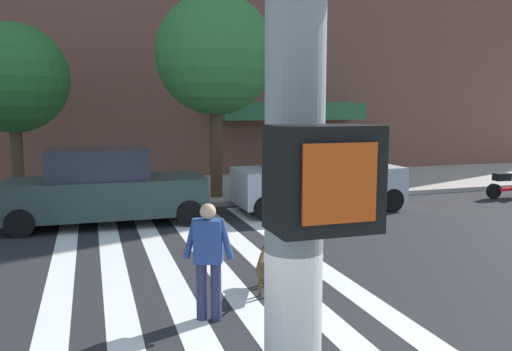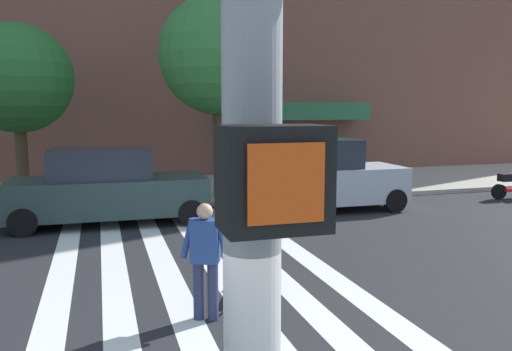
{
  "view_description": "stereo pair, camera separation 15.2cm",
  "coord_description": "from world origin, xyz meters",
  "px_view_note": "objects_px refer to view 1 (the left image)",
  "views": [
    {
      "loc": [
        -1.42,
        -1.99,
        2.94
      ],
      "look_at": [
        1.51,
        7.17,
        1.65
      ],
      "focal_mm": 36.39,
      "sensor_mm": 36.0,
      "label": 1
    },
    {
      "loc": [
        -1.28,
        -2.04,
        2.94
      ],
      "look_at": [
        1.51,
        7.17,
        1.65
      ],
      "focal_mm": 36.39,
      "sensor_mm": 36.0,
      "label": 2
    }
  ],
  "objects_px": {
    "parked_car_third_in_line": "(317,177)",
    "parked_scooter": "(509,183)",
    "parked_car_behind_first": "(105,188)",
    "pedestrian_dog_walker": "(208,255)",
    "dog_on_leash": "(266,263)",
    "street_tree_middle": "(215,56)",
    "street_tree_nearest": "(13,79)"
  },
  "relations": [
    {
      "from": "parked_scooter",
      "to": "street_tree_middle",
      "type": "height_order",
      "value": "street_tree_middle"
    },
    {
      "from": "parked_car_behind_first",
      "to": "street_tree_nearest",
      "type": "relative_size",
      "value": 0.93
    },
    {
      "from": "parked_scooter",
      "to": "street_tree_nearest",
      "type": "bearing_deg",
      "value": 167.11
    },
    {
      "from": "parked_scooter",
      "to": "street_tree_nearest",
      "type": "xyz_separation_m",
      "value": [
        -14.95,
        3.42,
        3.26
      ]
    },
    {
      "from": "dog_on_leash",
      "to": "parked_car_behind_first",
      "type": "bearing_deg",
      "value": 112.14
    },
    {
      "from": "parked_car_behind_first",
      "to": "street_tree_middle",
      "type": "height_order",
      "value": "street_tree_middle"
    },
    {
      "from": "parked_car_third_in_line",
      "to": "street_tree_middle",
      "type": "bearing_deg",
      "value": 137.0
    },
    {
      "from": "parked_car_third_in_line",
      "to": "street_tree_middle",
      "type": "distance_m",
      "value": 4.8
    },
    {
      "from": "street_tree_nearest",
      "to": "parked_scooter",
      "type": "bearing_deg",
      "value": -12.89
    },
    {
      "from": "street_tree_nearest",
      "to": "dog_on_leash",
      "type": "bearing_deg",
      "value": -62.62
    },
    {
      "from": "parked_scooter",
      "to": "street_tree_nearest",
      "type": "distance_m",
      "value": 15.68
    },
    {
      "from": "dog_on_leash",
      "to": "street_tree_middle",
      "type": "bearing_deg",
      "value": 82.27
    },
    {
      "from": "parked_car_behind_first",
      "to": "parked_scooter",
      "type": "xyz_separation_m",
      "value": [
        12.57,
        -0.05,
        -0.43
      ]
    },
    {
      "from": "parked_scooter",
      "to": "dog_on_leash",
      "type": "bearing_deg",
      "value": -151.16
    },
    {
      "from": "dog_on_leash",
      "to": "street_tree_nearest",
      "type": "bearing_deg",
      "value": 117.38
    },
    {
      "from": "street_tree_nearest",
      "to": "dog_on_leash",
      "type": "distance_m",
      "value": 10.73
    },
    {
      "from": "street_tree_nearest",
      "to": "street_tree_middle",
      "type": "height_order",
      "value": "street_tree_middle"
    },
    {
      "from": "parked_car_third_in_line",
      "to": "street_tree_middle",
      "type": "xyz_separation_m",
      "value": [
        -2.39,
        2.23,
        3.51
      ]
    },
    {
      "from": "pedestrian_dog_walker",
      "to": "dog_on_leash",
      "type": "xyz_separation_m",
      "value": [
        1.14,
        0.9,
        -0.48
      ]
    },
    {
      "from": "parked_car_behind_first",
      "to": "street_tree_middle",
      "type": "relative_size",
      "value": 0.79
    },
    {
      "from": "street_tree_nearest",
      "to": "street_tree_middle",
      "type": "relative_size",
      "value": 0.85
    },
    {
      "from": "parked_car_behind_first",
      "to": "parked_car_third_in_line",
      "type": "bearing_deg",
      "value": -0.01
    },
    {
      "from": "pedestrian_dog_walker",
      "to": "dog_on_leash",
      "type": "relative_size",
      "value": 1.49
    },
    {
      "from": "parked_car_behind_first",
      "to": "street_tree_nearest",
      "type": "bearing_deg",
      "value": 125.18
    },
    {
      "from": "pedestrian_dog_walker",
      "to": "dog_on_leash",
      "type": "bearing_deg",
      "value": 38.25
    },
    {
      "from": "parked_car_behind_first",
      "to": "pedestrian_dog_walker",
      "type": "bearing_deg",
      "value": -79.91
    },
    {
      "from": "street_tree_nearest",
      "to": "parked_car_third_in_line",
      "type": "bearing_deg",
      "value": -22.48
    },
    {
      "from": "parked_scooter",
      "to": "street_tree_nearest",
      "type": "height_order",
      "value": "street_tree_nearest"
    },
    {
      "from": "street_tree_nearest",
      "to": "pedestrian_dog_walker",
      "type": "relative_size",
      "value": 3.18
    },
    {
      "from": "parked_car_third_in_line",
      "to": "parked_scooter",
      "type": "xyz_separation_m",
      "value": [
        6.79,
        -0.05,
        -0.47
      ]
    },
    {
      "from": "parked_scooter",
      "to": "dog_on_leash",
      "type": "height_order",
      "value": "parked_scooter"
    },
    {
      "from": "parked_car_behind_first",
      "to": "street_tree_middle",
      "type": "bearing_deg",
      "value": 33.3
    }
  ]
}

